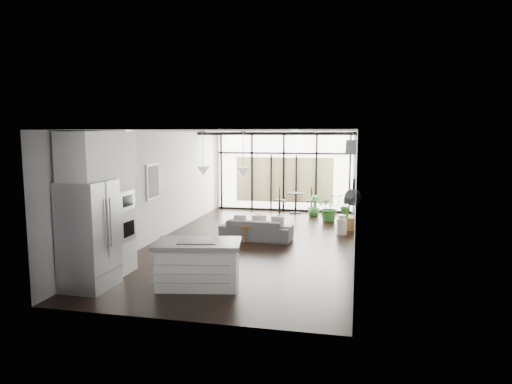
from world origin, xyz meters
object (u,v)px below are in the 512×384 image
at_px(sofa, 256,226).
at_px(milk_can, 342,225).
at_px(console_bench, 266,234).
at_px(pouf, 259,221).
at_px(fridge, 89,235).
at_px(island, 198,264).
at_px(tv, 354,189).

xyz_separation_m(sofa, milk_can, (2.15, 1.09, -0.09)).
height_order(sofa, console_bench, sofa).
bearing_deg(milk_can, pouf, 167.11).
height_order(fridge, console_bench, fridge).
relative_size(sofa, pouf, 4.11).
bearing_deg(island, tv, 48.16).
bearing_deg(tv, pouf, 160.76).
height_order(sofa, milk_can, sofa).
distance_m(fridge, sofa, 4.79).
relative_size(pouf, tv, 0.41).
xyz_separation_m(island, tv, (2.69, 4.49, 0.89)).
bearing_deg(milk_can, sofa, -153.16).
bearing_deg(pouf, console_bench, -72.75).
distance_m(island, milk_can, 5.45).
relative_size(island, sofa, 0.82).
distance_m(fridge, pouf, 6.23).
height_order(island, fridge, fridge).
distance_m(sofa, tv, 2.72).
bearing_deg(tv, milk_can, 127.34).
bearing_deg(milk_can, console_bench, -146.53).
height_order(fridge, pouf, fridge).
bearing_deg(pouf, tv, -19.24).
height_order(sofa, tv, tv).
distance_m(console_bench, milk_can, 2.24).
height_order(fridge, tv, fridge).
distance_m(pouf, tv, 3.10).
distance_m(milk_can, tv, 1.14).
bearing_deg(fridge, milk_can, 51.47).
xyz_separation_m(fridge, milk_can, (4.26, 5.35, -0.69)).
bearing_deg(pouf, fridge, -107.23).
bearing_deg(island, console_bench, 71.01).
distance_m(island, fridge, 2.00).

